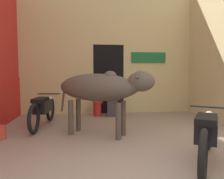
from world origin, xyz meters
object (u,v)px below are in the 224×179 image
at_px(shopkeeper_seated, 112,94).
at_px(plastic_stool, 98,108).
at_px(cow, 102,88).
at_px(motorcycle_near, 207,134).
at_px(motorcycle_far, 43,109).

bearing_deg(shopkeeper_seated, plastic_stool, 177.87).
bearing_deg(shopkeeper_seated, cow, -102.59).
distance_m(shopkeeper_seated, plastic_stool, 0.61).
relative_size(cow, motorcycle_near, 1.24).
distance_m(motorcycle_far, shopkeeper_seated, 2.15).
relative_size(motorcycle_far, shopkeeper_seated, 1.54).
xyz_separation_m(motorcycle_near, motorcycle_far, (-2.72, 2.53, 0.00)).
xyz_separation_m(motorcycle_near, shopkeeper_seated, (-0.90, 3.66, 0.23)).
bearing_deg(motorcycle_far, plastic_stool, 39.61).
xyz_separation_m(cow, plastic_stool, (0.03, 2.09, -0.75)).
bearing_deg(plastic_stool, motorcycle_far, -140.39).
xyz_separation_m(motorcycle_far, shopkeeper_seated, (1.82, 1.13, 0.23)).
bearing_deg(plastic_stool, shopkeeper_seated, -2.13).
xyz_separation_m(motorcycle_far, plastic_stool, (1.39, 1.15, -0.20)).
bearing_deg(motorcycle_far, cow, -34.68).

